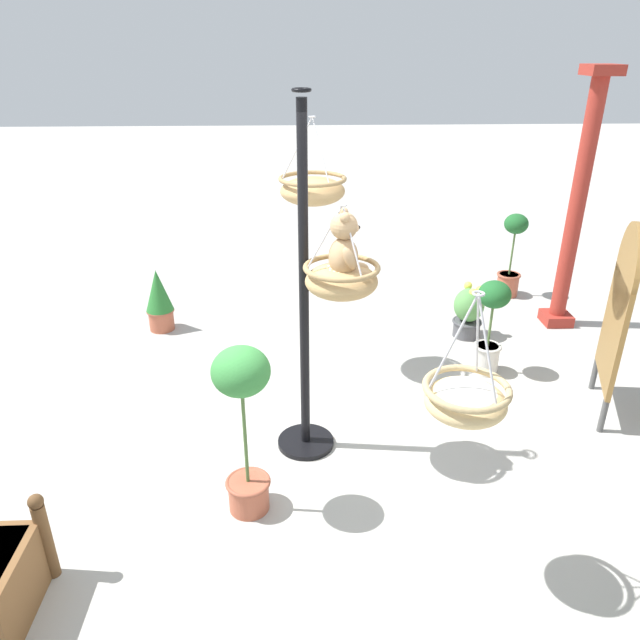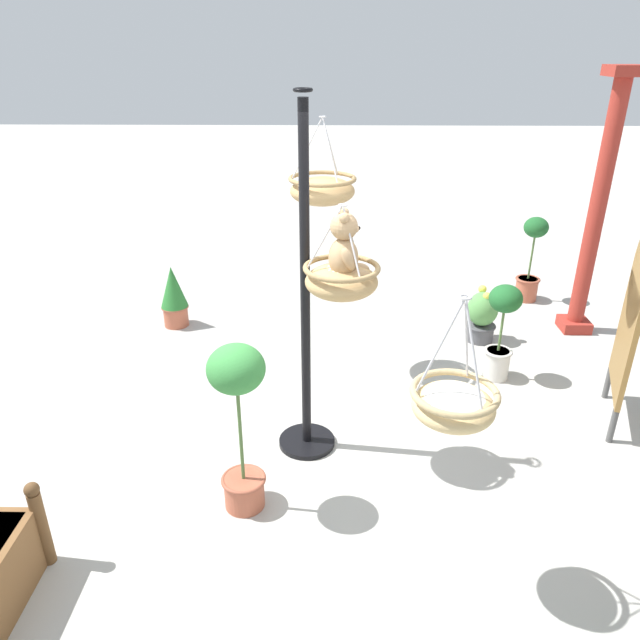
{
  "view_description": "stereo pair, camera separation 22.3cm",
  "coord_description": "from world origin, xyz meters",
  "px_view_note": "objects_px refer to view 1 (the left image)",
  "views": [
    {
      "loc": [
        3.69,
        -0.06,
        2.89
      ],
      "look_at": [
        0.0,
        0.1,
        1.15
      ],
      "focal_mm": 33.27,
      "sensor_mm": 36.0,
      "label": 1
    },
    {
      "loc": [
        3.69,
        0.16,
        2.89
      ],
      "look_at": [
        0.0,
        0.1,
        1.15
      ],
      "focal_mm": 33.27,
      "sensor_mm": 36.0,
      "label": 2
    }
  ],
  "objects_px": {
    "potted_plant_fern_front": "(468,312)",
    "display_sign_board": "(619,306)",
    "display_pole_central": "(305,350)",
    "hanging_basket_with_teddy": "(341,279)",
    "potted_plant_small_succulent": "(244,415)",
    "teddy_bear": "(345,249)",
    "hanging_basket_right_low": "(466,399)",
    "potted_plant_conical_shrub": "(491,324)",
    "hanging_basket_left_high": "(313,189)",
    "potted_plant_bushy_green": "(512,257)",
    "potted_plant_tall_leafy": "(159,300)",
    "greenhouse_pillar_far_back": "(576,210)"
  },
  "relations": [
    {
      "from": "display_pole_central",
      "to": "potted_plant_fern_front",
      "type": "xyz_separation_m",
      "value": [
        -1.84,
        1.77,
        -0.56
      ]
    },
    {
      "from": "hanging_basket_right_low",
      "to": "potted_plant_tall_leafy",
      "type": "relative_size",
      "value": 0.99
    },
    {
      "from": "hanging_basket_left_high",
      "to": "potted_plant_small_succulent",
      "type": "xyz_separation_m",
      "value": [
        1.94,
        -0.5,
        -0.99
      ]
    },
    {
      "from": "teddy_bear",
      "to": "potted_plant_bushy_green",
      "type": "height_order",
      "value": "teddy_bear"
    },
    {
      "from": "potted_plant_bushy_green",
      "to": "potted_plant_conical_shrub",
      "type": "bearing_deg",
      "value": -23.96
    },
    {
      "from": "display_pole_central",
      "to": "potted_plant_small_succulent",
      "type": "distance_m",
      "value": 0.8
    },
    {
      "from": "hanging_basket_right_low",
      "to": "potted_plant_small_succulent",
      "type": "distance_m",
      "value": 1.43
    },
    {
      "from": "hanging_basket_with_teddy",
      "to": "hanging_basket_left_high",
      "type": "distance_m",
      "value": 1.43
    },
    {
      "from": "potted_plant_tall_leafy",
      "to": "potted_plant_conical_shrub",
      "type": "height_order",
      "value": "potted_plant_conical_shrub"
    },
    {
      "from": "teddy_bear",
      "to": "hanging_basket_right_low",
      "type": "xyz_separation_m",
      "value": [
        1.16,
        0.53,
        -0.42
      ]
    },
    {
      "from": "greenhouse_pillar_far_back",
      "to": "potted_plant_tall_leafy",
      "type": "bearing_deg",
      "value": -90.37
    },
    {
      "from": "teddy_bear",
      "to": "potted_plant_tall_leafy",
      "type": "bearing_deg",
      "value": -141.58
    },
    {
      "from": "potted_plant_tall_leafy",
      "to": "display_pole_central",
      "type": "bearing_deg",
      "value": 35.82
    },
    {
      "from": "hanging_basket_with_teddy",
      "to": "potted_plant_small_succulent",
      "type": "distance_m",
      "value": 1.1
    },
    {
      "from": "greenhouse_pillar_far_back",
      "to": "potted_plant_conical_shrub",
      "type": "distance_m",
      "value": 1.73
    },
    {
      "from": "display_pole_central",
      "to": "hanging_basket_left_high",
      "type": "height_order",
      "value": "display_pole_central"
    },
    {
      "from": "potted_plant_fern_front",
      "to": "potted_plant_small_succulent",
      "type": "height_order",
      "value": "potted_plant_small_succulent"
    },
    {
      "from": "hanging_basket_left_high",
      "to": "potted_plant_tall_leafy",
      "type": "distance_m",
      "value": 2.34
    },
    {
      "from": "potted_plant_tall_leafy",
      "to": "display_sign_board",
      "type": "bearing_deg",
      "value": 66.81
    },
    {
      "from": "teddy_bear",
      "to": "potted_plant_small_succulent",
      "type": "distance_m",
      "value": 1.25
    },
    {
      "from": "potted_plant_tall_leafy",
      "to": "teddy_bear",
      "type": "bearing_deg",
      "value": 38.42
    },
    {
      "from": "potted_plant_small_succulent",
      "to": "potted_plant_conical_shrub",
      "type": "distance_m",
      "value": 2.78
    },
    {
      "from": "potted_plant_fern_front",
      "to": "display_sign_board",
      "type": "distance_m",
      "value": 1.76
    },
    {
      "from": "hanging_basket_with_teddy",
      "to": "display_sign_board",
      "type": "height_order",
      "value": "hanging_basket_with_teddy"
    },
    {
      "from": "potted_plant_bushy_green",
      "to": "teddy_bear",
      "type": "bearing_deg",
      "value": -36.71
    },
    {
      "from": "greenhouse_pillar_far_back",
      "to": "potted_plant_bushy_green",
      "type": "distance_m",
      "value": 1.19
    },
    {
      "from": "hanging_basket_right_low",
      "to": "greenhouse_pillar_far_back",
      "type": "distance_m",
      "value": 4.01
    },
    {
      "from": "hanging_basket_with_teddy",
      "to": "potted_plant_conical_shrub",
      "type": "distance_m",
      "value": 2.14
    },
    {
      "from": "potted_plant_fern_front",
      "to": "display_sign_board",
      "type": "height_order",
      "value": "display_sign_board"
    },
    {
      "from": "hanging_basket_left_high",
      "to": "potted_plant_fern_front",
      "type": "height_order",
      "value": "hanging_basket_left_high"
    },
    {
      "from": "hanging_basket_with_teddy",
      "to": "potted_plant_small_succulent",
      "type": "height_order",
      "value": "hanging_basket_with_teddy"
    },
    {
      "from": "display_pole_central",
      "to": "teddy_bear",
      "type": "bearing_deg",
      "value": 61.18
    },
    {
      "from": "display_pole_central",
      "to": "greenhouse_pillar_far_back",
      "type": "height_order",
      "value": "greenhouse_pillar_far_back"
    },
    {
      "from": "greenhouse_pillar_far_back",
      "to": "potted_plant_bushy_green",
      "type": "xyz_separation_m",
      "value": [
        -0.84,
        -0.29,
        -0.79
      ]
    },
    {
      "from": "potted_plant_fern_front",
      "to": "potted_plant_conical_shrub",
      "type": "distance_m",
      "value": 0.81
    },
    {
      "from": "teddy_bear",
      "to": "hanging_basket_left_high",
      "type": "bearing_deg",
      "value": -173.0
    },
    {
      "from": "teddy_bear",
      "to": "potted_plant_small_succulent",
      "type": "bearing_deg",
      "value": -51.09
    },
    {
      "from": "potted_plant_bushy_green",
      "to": "display_sign_board",
      "type": "bearing_deg",
      "value": -1.32
    },
    {
      "from": "hanging_basket_right_low",
      "to": "potted_plant_tall_leafy",
      "type": "height_order",
      "value": "hanging_basket_right_low"
    },
    {
      "from": "hanging_basket_with_teddy",
      "to": "potted_plant_conical_shrub",
      "type": "xyz_separation_m",
      "value": [
        -1.21,
        1.5,
        -0.94
      ]
    },
    {
      "from": "potted_plant_small_succulent",
      "to": "display_sign_board",
      "type": "xyz_separation_m",
      "value": [
        -1.09,
        2.93,
        0.21
      ]
    },
    {
      "from": "display_pole_central",
      "to": "hanging_basket_with_teddy",
      "type": "height_order",
      "value": "display_pole_central"
    },
    {
      "from": "hanging_basket_with_teddy",
      "to": "potted_plant_fern_front",
      "type": "bearing_deg",
      "value": 142.54
    },
    {
      "from": "potted_plant_fern_front",
      "to": "hanging_basket_right_low",
      "type": "bearing_deg",
      "value": -17.17
    },
    {
      "from": "greenhouse_pillar_far_back",
      "to": "potted_plant_conical_shrub",
      "type": "bearing_deg",
      "value": -46.91
    },
    {
      "from": "hanging_basket_left_high",
      "to": "potted_plant_small_succulent",
      "type": "relative_size",
      "value": 0.6
    },
    {
      "from": "greenhouse_pillar_far_back",
      "to": "display_pole_central",
      "type": "bearing_deg",
      "value": -53.63
    },
    {
      "from": "teddy_bear",
      "to": "display_sign_board",
      "type": "height_order",
      "value": "teddy_bear"
    },
    {
      "from": "potted_plant_small_succulent",
      "to": "potted_plant_bushy_green",
      "type": "bearing_deg",
      "value": 140.68
    },
    {
      "from": "hanging_basket_left_high",
      "to": "potted_plant_conical_shrub",
      "type": "distance_m",
      "value": 2.06
    }
  ]
}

